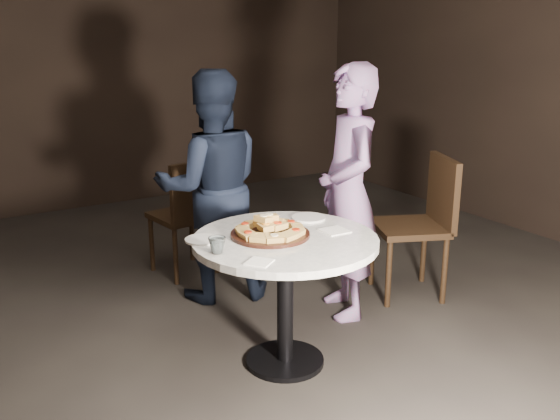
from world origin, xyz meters
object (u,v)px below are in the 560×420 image
Objects in this scene: serving_board at (270,234)px; diner_teal at (348,193)px; focaccia_pile at (270,227)px; diner_navy at (211,187)px; table at (285,262)px; chair_right at (424,217)px; water_glass at (217,245)px; chair_far at (189,210)px.

diner_teal is at bearing 21.66° from serving_board.
diner_navy is at bearing 82.44° from focaccia_pile.
diner_navy is 0.87m from diner_teal.
diner_navy is (0.12, 0.92, 0.03)m from serving_board.
focaccia_pile is at bearing 129.49° from table.
diner_navy is at bearing -96.55° from chair_right.
chair_right is (1.63, 0.32, -0.21)m from water_glass.
chair_right is at bearing 167.89° from diner_navy.
chair_right reaches higher than table.
diner_teal is at bearing 27.51° from table.
serving_board is at bearing 13.88° from water_glass.
diner_navy reaches higher than chair_right.
chair_right reaches higher than water_glass.
diner_teal reaches higher than focaccia_pile.
chair_far is 0.47m from diner_navy.
water_glass is 1.68m from chair_right.
serving_board is 0.04m from focaccia_pile.
focaccia_pile is 1.34m from chair_right.
water_glass is 0.06× the size of diner_navy.
chair_right is 0.60× the size of diner_teal.
table is at bearing -50.51° from focaccia_pile.
focaccia_pile is 0.93m from diner_navy.
focaccia_pile is at bearing 107.26° from serving_board.
serving_board is at bearing -55.89° from chair_right.
chair_far is at bearing -73.73° from diner_navy.
focaccia_pile is 0.34m from water_glass.
diner_teal is (0.58, -0.64, 0.03)m from diner_navy.
table is at bearing -49.78° from serving_board.
chair_right is at bearing 105.23° from diner_teal.
focaccia_pile is 1.35m from chair_far.
focaccia_pile is (-0.00, 0.00, 0.04)m from serving_board.
focaccia_pile reaches higher than table.
focaccia_pile is 0.42× the size of chair_far.
serving_board is 0.43× the size of chair_right.
focaccia_pile is at bearing 100.41° from diner_navy.
serving_board reaches higher than table.
chair_far is at bearing 86.61° from table.
focaccia_pile is 0.23× the size of diner_teal.
diner_teal reaches higher than water_glass.
focaccia_pile is at bearing -49.64° from diner_teal.
water_glass is at bearing -51.86° from diner_teal.
water_glass is 1.10m from diner_navy.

